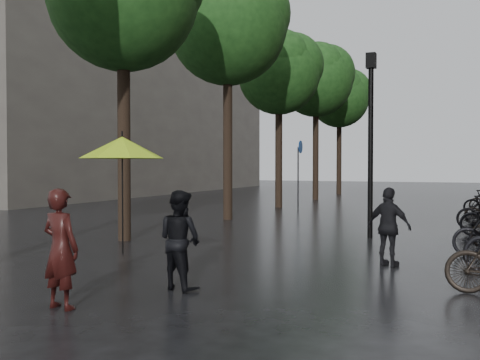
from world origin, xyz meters
The scene contains 9 objects.
ground centered at (0.00, 0.00, 0.00)m, with size 120.00×120.00×0.00m, color black.
bg_building centered at (-22.00, 28.00, 7.00)m, with size 16.00×30.00×14.00m, color #47423D.
street_trees centered at (-3.99, 15.91, 6.34)m, with size 4.33×34.03×8.91m.
person_burgundy centered at (-1.03, 1.02, 0.80)m, with size 0.58×0.38×1.60m, color black.
person_black centered at (-0.14, 2.67, 0.76)m, with size 0.74×0.58×1.53m, color black.
lime_umbrella centered at (-0.62, 1.86, 2.16)m, with size 1.22×1.22×1.79m.
pedestrian_walking centered at (2.57, 5.91, 0.75)m, with size 0.87×0.36×1.49m, color black.
lamp_post centered at (1.55, 9.88, 2.92)m, with size 0.25×0.25×4.81m.
cycle_sign centered at (-2.75, 17.86, 1.94)m, with size 0.15×0.53×2.93m.
Camera 1 is at (4.03, -4.91, 1.92)m, focal length 42.00 mm.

